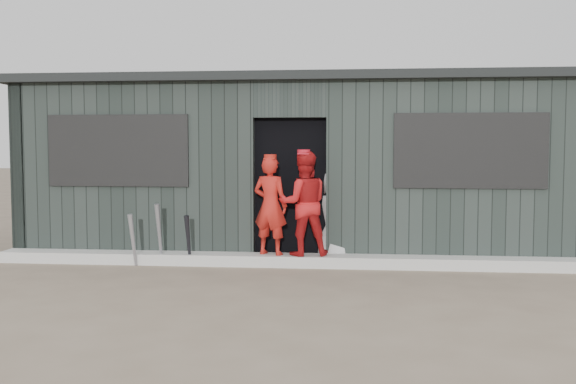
# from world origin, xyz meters

# --- Properties ---
(ground) EXTENTS (80.00, 80.00, 0.00)m
(ground) POSITION_xyz_m (0.00, 0.00, 0.00)
(ground) COLOR #6F5E4C
(ground) RESTS_ON ground
(curb) EXTENTS (8.00, 0.36, 0.15)m
(curb) POSITION_xyz_m (0.00, 1.82, 0.07)
(curb) COLOR #ACACA7
(curb) RESTS_ON ground
(bat_left) EXTENTS (0.11, 0.20, 0.72)m
(bat_left) POSITION_xyz_m (-2.06, 1.56, 0.36)
(bat_left) COLOR #94939C
(bat_left) RESTS_ON ground
(bat_mid) EXTENTS (0.08, 0.24, 0.85)m
(bat_mid) POSITION_xyz_m (-1.73, 1.68, 0.42)
(bat_mid) COLOR gray
(bat_mid) RESTS_ON ground
(bat_right) EXTENTS (0.10, 0.20, 0.69)m
(bat_right) POSITION_xyz_m (-1.34, 1.69, 0.35)
(bat_right) COLOR black
(bat_right) RESTS_ON ground
(player_red_left) EXTENTS (0.56, 0.46, 1.33)m
(player_red_left) POSITION_xyz_m (-0.24, 1.83, 0.81)
(player_red_left) COLOR #B21D15
(player_red_left) RESTS_ON curb
(player_red_right) EXTENTS (0.77, 0.65, 1.39)m
(player_red_right) POSITION_xyz_m (0.21, 1.82, 0.85)
(player_red_right) COLOR #B51617
(player_red_right) RESTS_ON curb
(player_grey_back) EXTENTS (0.71, 0.57, 1.27)m
(player_grey_back) POSITION_xyz_m (0.61, 2.17, 0.64)
(player_grey_back) COLOR #B1B1B1
(player_grey_back) RESTS_ON ground
(dugout) EXTENTS (8.30, 3.30, 2.62)m
(dugout) POSITION_xyz_m (-0.00, 3.50, 1.29)
(dugout) COLOR black
(dugout) RESTS_ON ground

